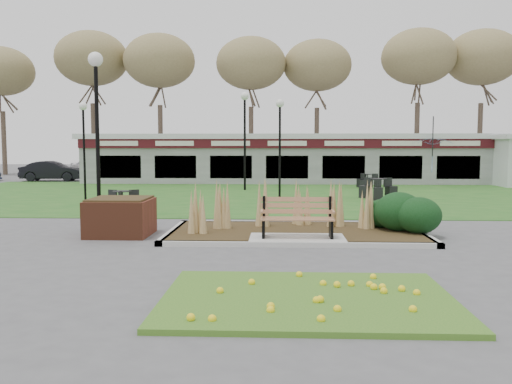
{
  "coord_description": "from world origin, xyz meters",
  "views": [
    {
      "loc": [
        -0.41,
        -12.3,
        2.27
      ],
      "look_at": [
        -1.04,
        2.0,
        1.02
      ],
      "focal_mm": 38.0,
      "sensor_mm": 36.0,
      "label": 1
    }
  ],
  "objects_px": {
    "bistro_set_d": "(367,183)",
    "car_silver": "(95,167)",
    "lamp_post_far_left": "(84,129)",
    "bistro_set_a": "(122,206)",
    "lamp_post_mid_right": "(245,119)",
    "car_black": "(52,171)",
    "lamp_post_near_left": "(96,101)",
    "food_pavilion": "(287,158)",
    "park_bench": "(297,217)",
    "patio_umbrella": "(432,155)",
    "lamp_post_mid_left": "(280,126)",
    "bistro_set_c": "(378,192)",
    "brick_planter": "(121,216)"
  },
  "relations": [
    {
      "from": "bistro_set_d",
      "to": "car_silver",
      "type": "height_order",
      "value": "car_silver"
    },
    {
      "from": "lamp_post_far_left",
      "to": "bistro_set_a",
      "type": "height_order",
      "value": "lamp_post_far_left"
    },
    {
      "from": "lamp_post_mid_right",
      "to": "car_silver",
      "type": "relative_size",
      "value": 1.26
    },
    {
      "from": "bistro_set_d",
      "to": "car_black",
      "type": "relative_size",
      "value": 0.36
    },
    {
      "from": "bistro_set_a",
      "to": "lamp_post_mid_right",
      "type": "bearing_deg",
      "value": 70.59
    },
    {
      "from": "lamp_post_near_left",
      "to": "food_pavilion",
      "type": "bearing_deg",
      "value": 73.27
    },
    {
      "from": "park_bench",
      "to": "patio_umbrella",
      "type": "bearing_deg",
      "value": 65.74
    },
    {
      "from": "park_bench",
      "to": "lamp_post_near_left",
      "type": "height_order",
      "value": "lamp_post_near_left"
    },
    {
      "from": "lamp_post_near_left",
      "to": "lamp_post_mid_right",
      "type": "relative_size",
      "value": 0.98
    },
    {
      "from": "food_pavilion",
      "to": "bistro_set_a",
      "type": "xyz_separation_m",
      "value": [
        -5.53,
        -14.96,
        -1.2
      ]
    },
    {
      "from": "lamp_post_mid_left",
      "to": "car_black",
      "type": "height_order",
      "value": "lamp_post_mid_left"
    },
    {
      "from": "food_pavilion",
      "to": "bistro_set_c",
      "type": "height_order",
      "value": "food_pavilion"
    },
    {
      "from": "lamp_post_mid_right",
      "to": "bistro_set_a",
      "type": "bearing_deg",
      "value": -109.41
    },
    {
      "from": "food_pavilion",
      "to": "bistro_set_a",
      "type": "relative_size",
      "value": 17.35
    },
    {
      "from": "brick_planter",
      "to": "lamp_post_near_left",
      "type": "relative_size",
      "value": 0.32
    },
    {
      "from": "brick_planter",
      "to": "lamp_post_mid_right",
      "type": "bearing_deg",
      "value": 80.6
    },
    {
      "from": "lamp_post_near_left",
      "to": "brick_planter",
      "type": "bearing_deg",
      "value": -51.64
    },
    {
      "from": "lamp_post_near_left",
      "to": "patio_umbrella",
      "type": "xyz_separation_m",
      "value": [
        13.34,
        15.81,
        -1.73
      ]
    },
    {
      "from": "brick_planter",
      "to": "food_pavilion",
      "type": "xyz_separation_m",
      "value": [
        4.4,
        18.96,
        1.0
      ]
    },
    {
      "from": "bistro_set_a",
      "to": "bistro_set_c",
      "type": "distance_m",
      "value": 10.66
    },
    {
      "from": "lamp_post_near_left",
      "to": "patio_umbrella",
      "type": "bearing_deg",
      "value": 49.84
    },
    {
      "from": "food_pavilion",
      "to": "bistro_set_a",
      "type": "height_order",
      "value": "food_pavilion"
    },
    {
      "from": "park_bench",
      "to": "bistro_set_d",
      "type": "height_order",
      "value": "park_bench"
    },
    {
      "from": "park_bench",
      "to": "bistro_set_c",
      "type": "relative_size",
      "value": 1.08
    },
    {
      "from": "lamp_post_mid_right",
      "to": "lamp_post_far_left",
      "type": "bearing_deg",
      "value": -138.98
    },
    {
      "from": "lamp_post_far_left",
      "to": "bistro_set_a",
      "type": "relative_size",
      "value": 2.8
    },
    {
      "from": "car_silver",
      "to": "food_pavilion",
      "type": "bearing_deg",
      "value": -93.84
    },
    {
      "from": "lamp_post_mid_left",
      "to": "car_black",
      "type": "relative_size",
      "value": 1.11
    },
    {
      "from": "car_silver",
      "to": "brick_planter",
      "type": "bearing_deg",
      "value": -136.89
    },
    {
      "from": "food_pavilion",
      "to": "car_black",
      "type": "xyz_separation_m",
      "value": [
        -14.67,
        1.04,
        -0.85
      ]
    },
    {
      "from": "lamp_post_near_left",
      "to": "lamp_post_far_left",
      "type": "relative_size",
      "value": 1.19
    },
    {
      "from": "brick_planter",
      "to": "bistro_set_c",
      "type": "height_order",
      "value": "brick_planter"
    },
    {
      "from": "bistro_set_d",
      "to": "car_silver",
      "type": "relative_size",
      "value": 0.36
    },
    {
      "from": "lamp_post_far_left",
      "to": "bistro_set_c",
      "type": "distance_m",
      "value": 12.32
    },
    {
      "from": "bistro_set_d",
      "to": "lamp_post_far_left",
      "type": "bearing_deg",
      "value": -151.09
    },
    {
      "from": "lamp_post_mid_right",
      "to": "patio_umbrella",
      "type": "relative_size",
      "value": 1.72
    },
    {
      "from": "patio_umbrella",
      "to": "bistro_set_c",
      "type": "bearing_deg",
      "value": -119.43
    },
    {
      "from": "brick_planter",
      "to": "lamp_post_mid_right",
      "type": "relative_size",
      "value": 0.31
    },
    {
      "from": "lamp_post_mid_right",
      "to": "car_black",
      "type": "xyz_separation_m",
      "value": [
        -12.52,
        6.41,
        -2.92
      ]
    },
    {
      "from": "lamp_post_near_left",
      "to": "bistro_set_d",
      "type": "distance_m",
      "value": 17.18
    },
    {
      "from": "car_silver",
      "to": "car_black",
      "type": "height_order",
      "value": "car_silver"
    },
    {
      "from": "lamp_post_mid_left",
      "to": "lamp_post_mid_right",
      "type": "xyz_separation_m",
      "value": [
        -1.74,
        3.61,
        0.48
      ]
    },
    {
      "from": "bistro_set_a",
      "to": "patio_umbrella",
      "type": "distance_m",
      "value": 18.82
    },
    {
      "from": "lamp_post_mid_left",
      "to": "car_silver",
      "type": "xyz_separation_m",
      "value": [
        -13.6,
        16.02,
        -2.41
      ]
    },
    {
      "from": "brick_planter",
      "to": "bistro_set_d",
      "type": "relative_size",
      "value": 1.09
    },
    {
      "from": "brick_planter",
      "to": "lamp_post_mid_left",
      "type": "bearing_deg",
      "value": 68.23
    },
    {
      "from": "park_bench",
      "to": "bistro_set_a",
      "type": "distance_m",
      "value": 7.3
    },
    {
      "from": "bistro_set_c",
      "to": "car_silver",
      "type": "bearing_deg",
      "value": 136.77
    },
    {
      "from": "park_bench",
      "to": "lamp_post_mid_right",
      "type": "bearing_deg",
      "value": 98.53
    },
    {
      "from": "lamp_post_far_left",
      "to": "car_black",
      "type": "height_order",
      "value": "lamp_post_far_left"
    }
  ]
}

